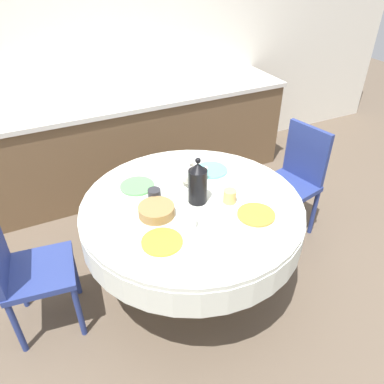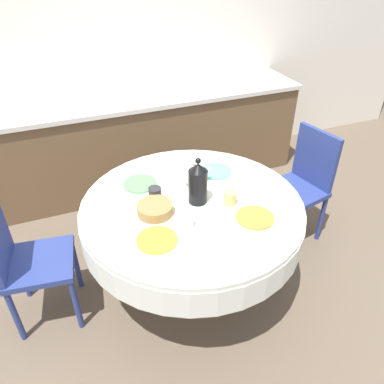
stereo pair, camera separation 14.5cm
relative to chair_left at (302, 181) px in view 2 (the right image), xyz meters
The scene contains 17 objects.
ground_plane 1.16m from the chair_left, 167.91° to the right, with size 12.00×12.00×0.00m, color brown.
wall_back 2.06m from the chair_left, 122.26° to the left, with size 7.00×0.05×2.60m.
kitchen_counter 1.63m from the chair_left, 128.57° to the left, with size 3.24×0.64×0.90m.
dining_table 1.04m from the chair_left, 167.91° to the right, with size 1.39×1.39×0.73m.
chair_left is the anchor object (origin of this frame).
chair_right 2.05m from the chair_left, behind, with size 0.45×0.45×0.91m.
plate_near_left 1.42m from the chair_left, 160.20° to the right, with size 0.23×0.23×0.01m, color yellow.
cup_near_left 1.23m from the chair_left, 159.62° to the right, with size 0.08×0.08×0.08m, color white.
plate_near_right 0.91m from the chair_left, 145.53° to the right, with size 0.23×0.23×0.01m, color orange.
cup_near_right 0.90m from the chair_left, 158.68° to the right, with size 0.08×0.08×0.08m, color #DBB766.
plate_far_left 1.29m from the chair_left, behind, with size 0.23×0.23×0.01m, color #5BA85B.
cup_far_left 1.25m from the chair_left, behind, with size 0.08×0.08×0.08m, color #28282D.
plate_far_right 0.76m from the chair_left, behind, with size 0.23×0.23×0.01m, color #60BCB7.
cup_far_right 0.93m from the chair_left, behind, with size 0.08×0.08×0.08m, color #DBB766.
coffee_carafe 1.06m from the chair_left, 167.66° to the right, with size 0.12×0.12×0.31m.
teapot 0.98m from the chair_left, behind, with size 0.19×0.14×0.18m.
bread_basket 1.30m from the chair_left, 169.37° to the right, with size 0.22×0.22×0.06m, color olive.
Camera 2 is at (-0.69, -1.74, 2.10)m, focal length 35.00 mm.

